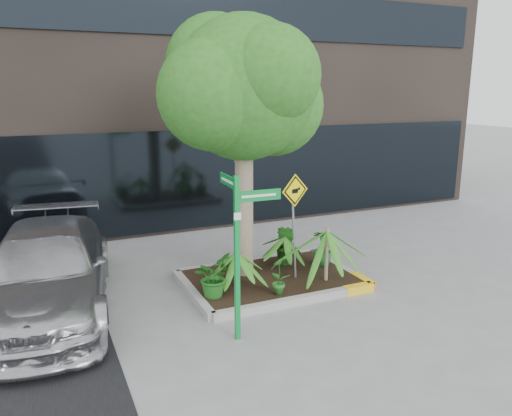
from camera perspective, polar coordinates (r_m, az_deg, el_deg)
name	(u,v)px	position (r m, az deg, el deg)	size (l,w,h in m)	color
ground	(268,290)	(9.59, 1.38, -9.39)	(80.00, 80.00, 0.00)	gray
planter	(273,279)	(9.87, 1.91, -8.07)	(3.35, 2.36, 0.15)	#9E9E99
tree	(243,89)	(9.38, -1.50, 13.49)	(3.40, 3.02, 5.11)	tan
palm_front	(327,231)	(9.45, 8.16, -2.59)	(1.18, 1.18, 1.31)	tan
palm_left	(237,253)	(9.16, -2.18, -5.17)	(0.78, 0.78, 0.87)	tan
palm_back	(285,236)	(10.29, 3.34, -3.27)	(0.74, 0.74, 0.83)	tan
parked_car	(47,271)	(9.24, -22.80, -6.64)	(2.00, 4.93, 1.43)	#B7B7BC
shrub_a	(213,276)	(8.87, -4.98, -7.77)	(0.67, 0.67, 0.74)	#1D601B
shrub_b	(323,248)	(10.43, 7.63, -4.53)	(0.42, 0.42, 0.75)	#1D6123
shrub_c	(279,275)	(8.92, 2.64, -7.61)	(0.39, 0.39, 0.74)	#24611E
shrub_d	(286,244)	(10.39, 3.44, -4.18)	(0.47, 0.47, 0.86)	#1E5B1A
street_sign_post	(239,240)	(7.35, -1.98, -3.63)	(0.75, 0.74, 2.53)	#0C8D36
cattle_sign	(294,208)	(9.46, 4.42, -0.03)	(0.61, 0.20, 2.03)	slate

